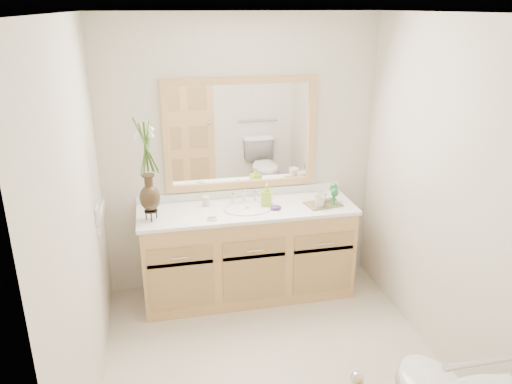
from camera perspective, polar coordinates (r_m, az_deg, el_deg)
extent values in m
plane|color=beige|center=(3.80, 2.23, -19.36)|extent=(2.60, 2.60, 0.00)
cube|color=white|center=(2.92, 2.92, 19.78)|extent=(2.40, 2.60, 0.02)
cube|color=white|center=(4.37, -1.76, 4.06)|extent=(2.40, 0.02, 2.40)
cube|color=white|center=(2.10, 11.83, -16.10)|extent=(2.40, 0.02, 2.40)
cube|color=white|center=(3.11, -19.45, -4.14)|extent=(0.02, 2.60, 2.40)
cube|color=white|center=(3.64, 21.12, -0.75)|extent=(0.02, 2.60, 2.40)
cube|color=tan|center=(4.41, -0.97, -7.01)|extent=(1.80, 0.55, 0.80)
cube|color=white|center=(4.23, -1.00, -2.02)|extent=(1.84, 0.57, 0.03)
ellipsoid|color=white|center=(4.23, -0.94, -2.62)|extent=(0.38, 0.30, 0.12)
cylinder|color=silver|center=(4.35, -1.41, -0.38)|extent=(0.02, 0.02, 0.11)
cylinder|color=silver|center=(4.34, -2.71, -0.66)|extent=(0.02, 0.02, 0.08)
cylinder|color=silver|center=(4.37, -0.13, -0.46)|extent=(0.02, 0.02, 0.08)
cube|color=white|center=(4.30, -1.74, 6.62)|extent=(1.20, 0.01, 0.85)
cube|color=tan|center=(4.20, -1.79, 12.63)|extent=(1.32, 0.04, 0.06)
cube|color=tan|center=(4.42, -1.66, 0.86)|extent=(1.32, 0.04, 0.06)
cube|color=tan|center=(4.22, -10.21, 6.06)|extent=(0.06, 0.04, 0.85)
cube|color=tan|center=(4.44, 6.35, 6.97)|extent=(0.06, 0.04, 0.85)
cube|color=white|center=(3.89, -17.67, -2.47)|extent=(0.02, 0.12, 0.12)
cylinder|color=silver|center=(2.59, 26.05, -16.86)|extent=(0.55, 0.03, 0.03)
cylinder|color=black|center=(4.05, -11.92, -2.12)|extent=(0.11, 0.11, 0.01)
ellipsoid|color=#322416|center=(4.01, -12.03, -0.66)|extent=(0.16, 0.16, 0.21)
cylinder|color=#322416|center=(3.97, -12.17, 1.14)|extent=(0.07, 0.07, 0.10)
cylinder|color=#4C7A33|center=(3.89, -12.44, 4.59)|extent=(0.06, 0.06, 0.38)
cylinder|color=beige|center=(4.28, -5.73, -1.03)|extent=(0.06, 0.06, 0.08)
cylinder|color=beige|center=(4.02, -5.02, -3.03)|extent=(0.09, 0.09, 0.01)
cube|color=beige|center=(4.01, -5.03, -2.84)|extent=(0.06, 0.05, 0.02)
imported|color=#9CCF30|center=(4.26, 1.26, -0.41)|extent=(0.10, 0.10, 0.17)
ellipsoid|color=#4F246E|center=(4.19, 2.29, -1.78)|extent=(0.10, 0.08, 0.03)
cube|color=brown|center=(4.32, 7.66, -1.38)|extent=(0.32, 0.24, 0.01)
imported|color=beige|center=(4.23, 7.29, -1.01)|extent=(0.10, 0.09, 0.10)
imported|color=beige|center=(4.34, 7.50, -0.52)|extent=(0.11, 0.10, 0.09)
cylinder|color=#236B35|center=(4.31, 8.90, -1.38)|extent=(0.06, 0.06, 0.01)
cylinder|color=#236B35|center=(4.29, 8.94, -0.79)|extent=(0.01, 0.01, 0.09)
ellipsoid|color=#236B35|center=(4.27, 8.98, -0.05)|extent=(0.07, 0.07, 0.08)
cylinder|color=#236B35|center=(4.41, 8.79, -0.83)|extent=(0.06, 0.06, 0.01)
cylinder|color=#236B35|center=(4.40, 8.82, -0.24)|extent=(0.01, 0.01, 0.10)
ellipsoid|color=#236B35|center=(4.38, 8.86, 0.51)|extent=(0.07, 0.07, 0.08)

